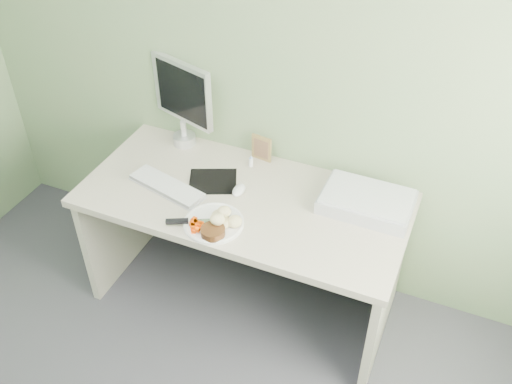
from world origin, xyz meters
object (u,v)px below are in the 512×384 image
at_px(desk, 244,225).
at_px(scanner, 367,202).
at_px(plate, 214,223).
at_px(monitor, 182,99).

bearing_deg(desk, scanner, 15.41).
bearing_deg(scanner, desk, -163.96).
distance_m(desk, scanner, 0.63).
bearing_deg(plate, desk, 79.57).
distance_m(desk, plate, 0.31).
height_order(plate, scanner, scanner).
bearing_deg(plate, monitor, 128.91).
xyz_separation_m(plate, monitor, (-0.44, 0.55, 0.26)).
bearing_deg(monitor, desk, -14.79).
height_order(plate, monitor, monitor).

